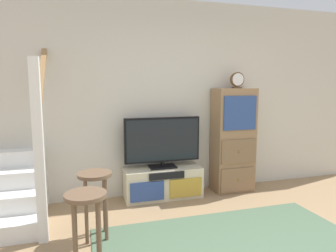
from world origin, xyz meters
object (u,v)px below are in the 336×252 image
(television, at_px, (163,141))
(side_cabinet, at_px, (233,140))
(desk_clock, at_px, (237,80))
(bar_stool_near, at_px, (86,213))
(media_console, at_px, (163,183))
(bar_stool_far, at_px, (95,189))

(television, xyz_separation_m, side_cabinet, (1.06, -0.01, -0.04))
(desk_clock, height_order, bar_stool_near, desk_clock)
(television, bearing_deg, side_cabinet, -0.74)
(television, height_order, side_cabinet, side_cabinet)
(media_console, distance_m, side_cabinet, 1.19)
(television, height_order, bar_stool_near, television)
(television, distance_m, bar_stool_far, 1.33)
(bar_stool_far, bearing_deg, media_console, 42.53)
(television, bearing_deg, bar_stool_far, -136.69)
(side_cabinet, distance_m, desk_clock, 0.86)
(bar_stool_far, bearing_deg, desk_clock, 22.97)
(desk_clock, relative_size, bar_stool_near, 0.34)
(desk_clock, distance_m, bar_stool_far, 2.47)
(media_console, distance_m, television, 0.58)
(media_console, height_order, desk_clock, desk_clock)
(bar_stool_far, bearing_deg, side_cabinet, 23.62)
(side_cabinet, relative_size, bar_stool_far, 2.20)
(bar_stool_near, height_order, bar_stool_far, bar_stool_far)
(media_console, relative_size, television, 1.01)
(media_console, bearing_deg, bar_stool_near, -126.45)
(side_cabinet, distance_m, bar_stool_near, 2.55)
(side_cabinet, height_order, desk_clock, desk_clock)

